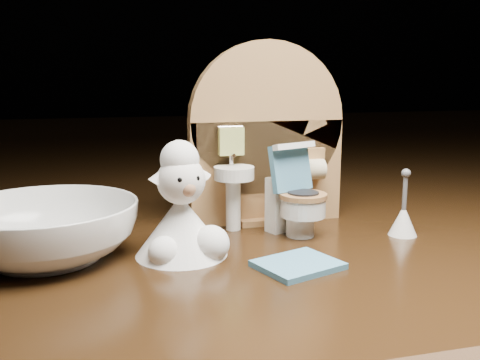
% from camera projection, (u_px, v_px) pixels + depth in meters
% --- Properties ---
extents(backdrop_panel, '(0.13, 0.05, 0.15)m').
position_uv_depth(backdrop_panel, '(266.00, 144.00, 0.44)').
color(backdrop_panel, '#A97846').
rests_on(backdrop_panel, ground).
extents(toy_toilet, '(0.04, 0.05, 0.07)m').
position_uv_depth(toy_toilet, '(295.00, 201.00, 0.42)').
color(toy_toilet, white).
rests_on(toy_toilet, ground).
extents(bath_mat, '(0.06, 0.06, 0.00)m').
position_uv_depth(bath_mat, '(298.00, 265.00, 0.35)').
color(bath_mat, teal).
rests_on(bath_mat, ground).
extents(toilet_brush, '(0.02, 0.02, 0.05)m').
position_uv_depth(toilet_brush, '(403.00, 218.00, 0.41)').
color(toilet_brush, white).
rests_on(toilet_brush, ground).
extents(plush_lamb, '(0.06, 0.06, 0.08)m').
position_uv_depth(plush_lamb, '(182.00, 216.00, 0.37)').
color(plush_lamb, white).
rests_on(plush_lamb, ground).
extents(ceramic_bowl, '(0.14, 0.14, 0.04)m').
position_uv_depth(ceramic_bowl, '(46.00, 231.00, 0.36)').
color(ceramic_bowl, white).
rests_on(ceramic_bowl, ground).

